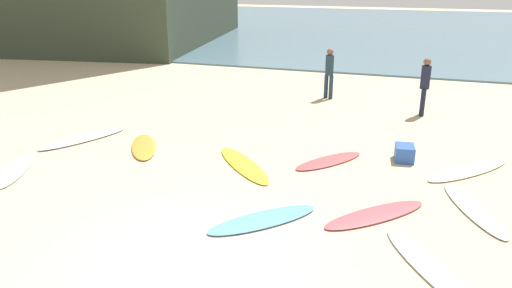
# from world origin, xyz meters

# --- Properties ---
(ground_plane) EXTENTS (120.00, 120.00, 0.00)m
(ground_plane) POSITION_xyz_m (0.00, 0.00, 0.00)
(ground_plane) COLOR #C6B28E
(ocean_water) EXTENTS (120.00, 40.00, 0.08)m
(ocean_water) POSITION_xyz_m (0.00, 35.12, 0.04)
(ocean_water) COLOR slate
(ocean_water) RESTS_ON ground_plane
(surfboard_0) EXTENTS (1.46, 2.45, 0.08)m
(surfboard_0) POSITION_xyz_m (-5.10, 4.12, 0.04)
(surfboard_0) COLOR white
(surfboard_0) RESTS_ON ground_plane
(surfboard_1) EXTENTS (1.58, 1.87, 0.06)m
(surfboard_1) POSITION_xyz_m (1.28, 4.62, 0.03)
(surfboard_1) COLOR #E24A4C
(surfboard_1) RESTS_ON ground_plane
(surfboard_2) EXTENTS (1.89, 1.95, 0.07)m
(surfboard_2) POSITION_xyz_m (0.71, 1.45, 0.03)
(surfboard_2) COLOR #5494E2
(surfboard_2) RESTS_ON ground_plane
(surfboard_3) EXTENTS (1.52, 1.97, 0.08)m
(surfboard_3) POSITION_xyz_m (-3.28, 4.07, 0.04)
(surfboard_3) COLOR #F79B37
(surfboard_3) RESTS_ON ground_plane
(surfboard_4) EXTENTS (1.88, 2.41, 0.07)m
(surfboard_4) POSITION_xyz_m (3.58, 0.75, 0.03)
(surfboard_4) COLOR white
(surfboard_4) RESTS_ON ground_plane
(surfboard_5) EXTENTS (2.07, 2.18, 0.06)m
(surfboard_5) POSITION_xyz_m (-0.51, 3.77, 0.03)
(surfboard_5) COLOR yellow
(surfboard_5) RESTS_ON ground_plane
(surfboard_6) EXTENTS (2.06, 2.23, 0.07)m
(surfboard_6) POSITION_xyz_m (4.30, 5.05, 0.03)
(surfboard_6) COLOR #F3E9C3
(surfboard_6) RESTS_ON ground_plane
(surfboard_7) EXTENTS (1.31, 2.30, 0.06)m
(surfboard_7) POSITION_xyz_m (4.26, 3.09, 0.03)
(surfboard_7) COLOR silver
(surfboard_7) RESTS_ON ground_plane
(surfboard_8) EXTENTS (1.35, 2.01, 0.07)m
(surfboard_8) POSITION_xyz_m (-5.17, 1.82, 0.03)
(surfboard_8) COLOR white
(surfboard_8) RESTS_ON ground_plane
(surfboard_9) EXTENTS (1.92, 1.97, 0.06)m
(surfboard_9) POSITION_xyz_m (2.57, 2.27, 0.03)
(surfboard_9) COLOR #E04C54
(surfboard_9) RESTS_ON ground_plane
(beachgoer_near) EXTENTS (0.37, 0.37, 1.73)m
(beachgoer_near) POSITION_xyz_m (0.13, 10.59, 0.97)
(beachgoer_near) COLOR #1E3342
(beachgoer_near) RESTS_ON ground_plane
(beachgoer_mid) EXTENTS (0.29, 0.34, 1.76)m
(beachgoer_mid) POSITION_xyz_m (3.25, 9.41, 0.98)
(beachgoer_mid) COLOR #191E33
(beachgoer_mid) RESTS_ON ground_plane
(beach_cooler) EXTENTS (0.48, 0.60, 0.37)m
(beach_cooler) POSITION_xyz_m (2.92, 5.29, 0.18)
(beach_cooler) COLOR #2D56B2
(beach_cooler) RESTS_ON ground_plane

